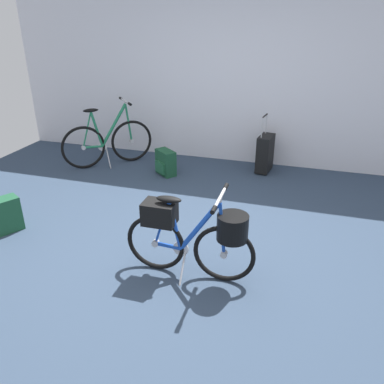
{
  "coord_description": "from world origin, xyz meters",
  "views": [
    {
      "loc": [
        1.09,
        -3.08,
        2.14
      ],
      "look_at": [
        0.09,
        0.2,
        0.55
      ],
      "focal_mm": 36.56,
      "sensor_mm": 36.0,
      "label": 1
    }
  ],
  "objects_px": {
    "rolling_suitcase": "(265,153)",
    "backpack_on_floor": "(165,163)",
    "handbag_on_floor": "(3,216)",
    "folding_bike_foreground": "(194,233)",
    "display_bike_left": "(108,142)"
  },
  "relations": [
    {
      "from": "rolling_suitcase",
      "to": "backpack_on_floor",
      "type": "height_order",
      "value": "rolling_suitcase"
    },
    {
      "from": "handbag_on_floor",
      "to": "folding_bike_foreground",
      "type": "bearing_deg",
      "value": -4.06
    },
    {
      "from": "folding_bike_foreground",
      "to": "rolling_suitcase",
      "type": "xyz_separation_m",
      "value": [
        0.26,
        2.68,
        -0.15
      ]
    },
    {
      "from": "display_bike_left",
      "to": "folding_bike_foreground",
      "type": "bearing_deg",
      "value": -48.26
    },
    {
      "from": "display_bike_left",
      "to": "rolling_suitcase",
      "type": "bearing_deg",
      "value": 9.81
    },
    {
      "from": "backpack_on_floor",
      "to": "handbag_on_floor",
      "type": "xyz_separation_m",
      "value": [
        -1.07,
        -2.0,
        0.01
      ]
    },
    {
      "from": "display_bike_left",
      "to": "rolling_suitcase",
      "type": "xyz_separation_m",
      "value": [
        2.3,
        0.4,
        -0.08
      ]
    },
    {
      "from": "rolling_suitcase",
      "to": "handbag_on_floor",
      "type": "height_order",
      "value": "rolling_suitcase"
    },
    {
      "from": "display_bike_left",
      "to": "handbag_on_floor",
      "type": "bearing_deg",
      "value": -92.9
    },
    {
      "from": "backpack_on_floor",
      "to": "handbag_on_floor",
      "type": "distance_m",
      "value": 2.27
    },
    {
      "from": "display_bike_left",
      "to": "handbag_on_floor",
      "type": "height_order",
      "value": "display_bike_left"
    },
    {
      "from": "folding_bike_foreground",
      "to": "backpack_on_floor",
      "type": "height_order",
      "value": "folding_bike_foreground"
    },
    {
      "from": "display_bike_left",
      "to": "backpack_on_floor",
      "type": "distance_m",
      "value": 0.99
    },
    {
      "from": "folding_bike_foreground",
      "to": "handbag_on_floor",
      "type": "distance_m",
      "value": 2.16
    },
    {
      "from": "rolling_suitcase",
      "to": "folding_bike_foreground",
      "type": "bearing_deg",
      "value": -95.63
    }
  ]
}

